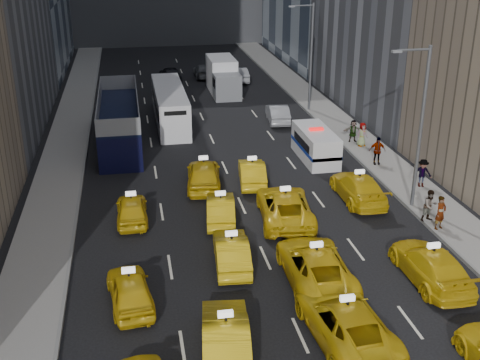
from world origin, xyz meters
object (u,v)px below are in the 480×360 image
object	(u,v)px
nypd_van	(315,145)
city_bus	(170,106)
box_truck	(223,77)
pedestrian_0	(441,213)
double_decker	(120,120)

from	to	relation	value
nypd_van	city_bus	size ratio (longest dim) A/B	0.47
nypd_van	box_truck	distance (m)	19.41
city_bus	pedestrian_0	bearing A→B (deg)	-66.34
pedestrian_0	nypd_van	bearing A→B (deg)	83.17
nypd_van	box_truck	world-z (taller)	box_truck
nypd_van	pedestrian_0	xyz separation A→B (m)	(3.10, -11.38, 0.05)
nypd_van	city_bus	bearing A→B (deg)	129.21
nypd_van	pedestrian_0	size ratio (longest dim) A/B	2.91
double_decker	box_truck	distance (m)	16.41
double_decker	box_truck	bearing A→B (deg)	55.08
double_decker	pedestrian_0	world-z (taller)	double_decker
nypd_van	box_truck	bearing A→B (deg)	97.84
city_bus	double_decker	bearing A→B (deg)	-137.04
double_decker	pedestrian_0	distance (m)	23.54
pedestrian_0	double_decker	bearing A→B (deg)	110.81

